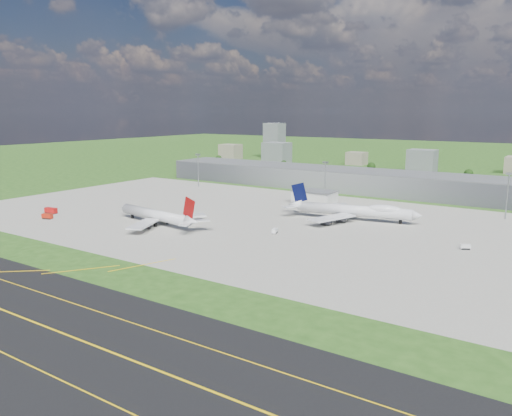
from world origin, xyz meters
The scene contains 23 objects.
ground centered at (0.00, 150.00, 0.00)m, with size 1400.00×1400.00×0.00m, color #284E18.
apron centered at (10.00, 40.00, 0.04)m, with size 360.00×190.00×0.08m, color gray.
terminal centered at (0.00, 165.00, 7.50)m, with size 300.00×42.00×15.00m, color gray.
ops_building centered at (10.00, 100.00, 4.00)m, with size 26.00×16.00×8.00m, color silver.
mast_west centered at (-100.00, 115.00, 17.71)m, with size 3.50×2.00×25.90m.
mast_center centered at (10.00, 115.00, 17.71)m, with size 3.50×2.00×25.90m.
mast_east centered at (120.00, 115.00, 17.71)m, with size 3.50×2.00×25.90m.
airliner_red_twin centered at (-30.24, -0.84, 4.70)m, with size 64.25×49.66×17.65m.
airliner_blue_quad centered at (51.55, 66.39, 5.33)m, with size 73.19×56.75×19.19m.
fire_truck centered at (-102.66, -14.53, 1.70)m, with size 7.95×3.85×3.41m.
crash_tender centered at (-91.00, -24.77, 1.52)m, with size 6.27×4.35×3.04m.
tug_yellow centered at (-32.61, 6.68, 0.98)m, with size 4.14×4.43×1.90m.
van_white_near centered at (31.03, 16.54, 1.18)m, with size 3.15×4.84×2.32m.
van_white_far centered at (114.46, 37.59, 1.14)m, with size 4.71×3.79×2.25m.
bldg_far_w centered at (-220.00, 320.00, 9.00)m, with size 24.00×20.00×18.00m, color gray.
bldg_w centered at (-140.00, 300.00, 12.00)m, with size 28.00×22.00×24.00m, color slate.
bldg_cw centered at (-60.00, 340.00, 7.00)m, with size 20.00×18.00×14.00m, color gray.
bldg_c centered at (20.00, 310.00, 11.00)m, with size 26.00×20.00×22.00m, color slate.
bldg_tall_w centered at (-180.00, 360.00, 22.00)m, with size 22.00×20.00×44.00m, color slate.
tree_far_w centered at (-200.00, 270.00, 5.18)m, with size 7.20×7.20×8.80m.
tree_w centered at (-110.00, 265.00, 4.86)m, with size 6.75×6.75×8.25m.
tree_c centered at (-20.00, 280.00, 5.84)m, with size 8.10×8.10×9.90m.
tree_e centered at (70.00, 275.00, 5.51)m, with size 7.65×7.65×9.35m.
Camera 1 is at (154.12, -185.26, 58.61)m, focal length 35.00 mm.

